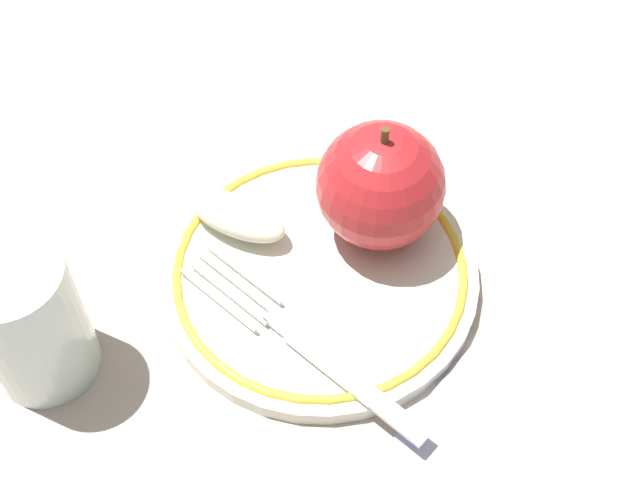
{
  "coord_description": "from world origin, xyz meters",
  "views": [
    {
      "loc": [
        -0.27,
        0.2,
        0.48
      ],
      "look_at": [
        -0.02,
        0.01,
        0.03
      ],
      "focal_mm": 50.0,
      "sensor_mm": 36.0,
      "label": 1
    }
  ],
  "objects_px": {
    "fork": "(308,347)",
    "drinking_glass": "(28,321)",
    "plate": "(320,274)",
    "apple_slice_front": "(237,216)",
    "apple_red_whole": "(381,185)",
    "napkin_folded": "(506,492)"
  },
  "relations": [
    {
      "from": "fork",
      "to": "drinking_glass",
      "type": "height_order",
      "value": "drinking_glass"
    },
    {
      "from": "plate",
      "to": "apple_red_whole",
      "type": "distance_m",
      "value": 0.07
    },
    {
      "from": "apple_slice_front",
      "to": "drinking_glass",
      "type": "xyz_separation_m",
      "value": [
        -0.01,
        0.14,
        0.02
      ]
    },
    {
      "from": "apple_red_whole",
      "to": "napkin_folded",
      "type": "xyz_separation_m",
      "value": [
        -0.18,
        0.05,
        -0.05
      ]
    },
    {
      "from": "plate",
      "to": "drinking_glass",
      "type": "relative_size",
      "value": 2.06
    },
    {
      "from": "apple_slice_front",
      "to": "napkin_folded",
      "type": "xyz_separation_m",
      "value": [
        -0.23,
        -0.02,
        -0.02
      ]
    },
    {
      "from": "fork",
      "to": "drinking_glass",
      "type": "bearing_deg",
      "value": 42.19
    },
    {
      "from": "fork",
      "to": "drinking_glass",
      "type": "xyz_separation_m",
      "value": [
        0.09,
        0.13,
        0.03
      ]
    },
    {
      "from": "apple_slice_front",
      "to": "napkin_folded",
      "type": "relative_size",
      "value": 0.47
    },
    {
      "from": "plate",
      "to": "napkin_folded",
      "type": "height_order",
      "value": "plate"
    },
    {
      "from": "plate",
      "to": "drinking_glass",
      "type": "bearing_deg",
      "value": 72.84
    },
    {
      "from": "plate",
      "to": "apple_slice_front",
      "type": "bearing_deg",
      "value": 21.52
    },
    {
      "from": "drinking_glass",
      "to": "napkin_folded",
      "type": "height_order",
      "value": "drinking_glass"
    },
    {
      "from": "plate",
      "to": "apple_slice_front",
      "type": "height_order",
      "value": "apple_slice_front"
    },
    {
      "from": "drinking_glass",
      "to": "apple_red_whole",
      "type": "bearing_deg",
      "value": -102.28
    },
    {
      "from": "plate",
      "to": "apple_red_whole",
      "type": "height_order",
      "value": "apple_red_whole"
    },
    {
      "from": "plate",
      "to": "apple_red_whole",
      "type": "relative_size",
      "value": 2.22
    },
    {
      "from": "apple_slice_front",
      "to": "drinking_glass",
      "type": "distance_m",
      "value": 0.15
    },
    {
      "from": "apple_slice_front",
      "to": "drinking_glass",
      "type": "bearing_deg",
      "value": -113.79
    },
    {
      "from": "apple_slice_front",
      "to": "fork",
      "type": "height_order",
      "value": "apple_slice_front"
    },
    {
      "from": "fork",
      "to": "drinking_glass",
      "type": "relative_size",
      "value": 1.91
    },
    {
      "from": "apple_red_whole",
      "to": "apple_slice_front",
      "type": "xyz_separation_m",
      "value": [
        0.05,
        0.07,
        -0.03
      ]
    }
  ]
}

